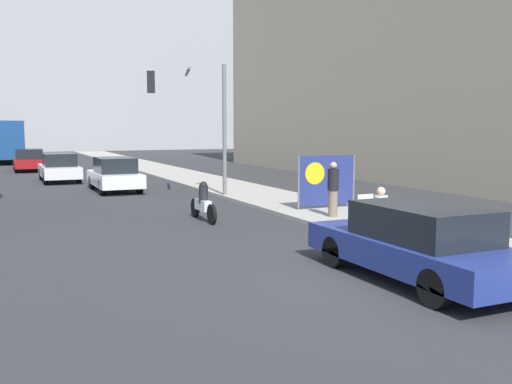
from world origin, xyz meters
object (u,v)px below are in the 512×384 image
Objects in this scene: parked_car_curbside at (417,243)px; car_on_road_midblock at (59,167)px; seated_protester at (382,209)px; city_bus_on_road at (5,139)px; car_on_road_distant at (29,160)px; protest_banner at (326,180)px; traffic_light_pole at (196,107)px; motorcycle_on_road at (203,204)px; car_on_road_nearest at (115,175)px; jogger_on_sidewalk at (333,189)px.

parked_car_curbside is 1.02× the size of car_on_road_midblock.
car_on_road_midblock reaches higher than seated_protester.
seated_protester is 41.41m from city_bus_on_road.
car_on_road_midblock is 8.63m from car_on_road_distant.
seated_protester is 0.55× the size of protest_banner.
car_on_road_distant is at bearing 99.00° from parked_car_curbside.
city_bus_on_road reaches higher than parked_car_curbside.
protest_banner is 6.53m from traffic_light_pole.
traffic_light_pole is 1.12× the size of car_on_road_midblock.
motorcycle_on_road is (4.96, -35.88, -1.41)m from city_bus_on_road.
motorcycle_on_road is (-1.32, 8.18, -0.19)m from parked_car_curbside.
car_on_road_nearest is 26.82m from city_bus_on_road.
traffic_light_pole is 13.86m from parked_car_curbside.
car_on_road_midblock reaches higher than car_on_road_distant.
seated_protester is 5.66m from motorcycle_on_road.
city_bus_on_road is (-4.07, 26.49, 1.18)m from car_on_road_nearest.
car_on_road_nearest is 6.16m from car_on_road_midblock.
jogger_on_sidewalk reaches higher than motorcycle_on_road.
jogger_on_sidewalk is 0.36× the size of parked_car_curbside.
protest_banner is 0.52× the size of car_on_road_distant.
city_bus_on_road is (-1.21, 12.03, 1.21)m from car_on_road_distant.
traffic_light_pole is (-2.02, 7.00, 2.68)m from jogger_on_sidewalk.
car_on_road_midblock is at bearing 123.44° from seated_protester.
seated_protester is 20.82m from car_on_road_midblock.
car_on_road_distant is (-7.36, 25.48, -0.25)m from jogger_on_sidewalk.
protest_banner is at bearing -60.35° from car_on_road_nearest.
car_on_road_nearest is at bearing 119.65° from protest_banner.
car_on_road_nearest is (-5.31, 9.32, -0.32)m from protest_banner.
parked_car_curbside is at bearing -110.56° from protest_banner.
traffic_light_pole is 6.41m from motorcycle_on_road.
motorcycle_on_road is at bearing -84.57° from car_on_road_nearest.
seated_protester is 0.23× the size of traffic_light_pole.
parked_car_curbside is 8.29m from motorcycle_on_road.
city_bus_on_road is (-9.38, 35.81, 0.87)m from protest_banner.
car_on_road_nearest reaches higher than car_on_road_midblock.
motorcycle_on_road is (-3.61, 1.64, -0.45)m from jogger_on_sidewalk.
parked_car_curbside is 17.72m from car_on_road_nearest.
car_on_road_nearest reaches higher than seated_protester.
car_on_road_nearest is at bearing -86.75° from jogger_on_sidewalk.
jogger_on_sidewalk is 0.36× the size of car_on_road_midblock.
seated_protester is at bearing -73.80° from car_on_road_midblock.
car_on_road_nearest is at bearing 121.64° from traffic_light_pole.
jogger_on_sidewalk is at bearing -77.13° from city_bus_on_road.
jogger_on_sidewalk is at bearing 70.73° from parked_car_curbside.
seated_protester is at bearing 62.06° from jogger_on_sidewalk.
seated_protester is at bearing -76.47° from car_on_road_distant.
city_bus_on_road reaches higher than motorcycle_on_road.
traffic_light_pole is at bearing 73.45° from motorcycle_on_road.
car_on_road_midblock is (-1.80, 5.89, -0.00)m from car_on_road_nearest.
jogger_on_sidewalk is at bearing -24.38° from motorcycle_on_road.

